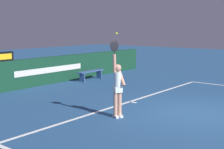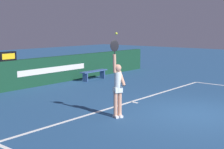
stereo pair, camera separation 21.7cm
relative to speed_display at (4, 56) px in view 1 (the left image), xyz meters
The scene contains 7 objects.
ground_plane 8.14m from the speed_display, 77.64° to the right, with size 60.00×60.00×0.00m, color navy.
court_lines 8.35m from the speed_display, 77.97° to the right, with size 11.07×5.68×0.00m.
back_wall 1.91m from the speed_display, ahead, with size 16.05×0.31×1.30m.
speed_display is the anchor object (origin of this frame).
tennis_player 6.19m from the speed_display, 91.79° to the right, with size 0.43×0.43×2.35m.
tennis_ball 6.39m from the speed_display, 93.81° to the right, with size 0.07×0.07×0.07m.
courtside_bench_near 4.66m from the speed_display, 11.41° to the right, with size 1.77×0.40×0.49m.
Camera 1 is at (-9.37, -4.03, 2.71)m, focal length 50.93 mm.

